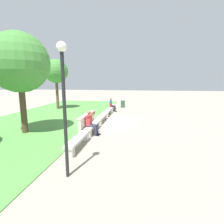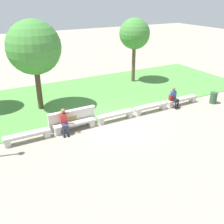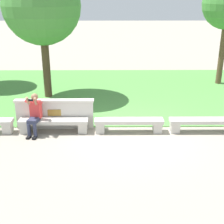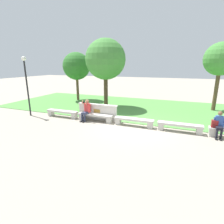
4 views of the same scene
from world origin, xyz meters
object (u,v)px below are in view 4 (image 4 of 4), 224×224
person_distant (219,124)px  lamp_post (26,78)px  bench_mid (134,121)px  tree_left_background (76,66)px  bench_main (62,113)px  bench_far (180,126)px  backpack (215,124)px  tree_behind_wall (221,59)px  person_photographer (86,109)px  bench_near (95,116)px  tree_right_background (106,60)px

person_distant → lamp_post: (-11.32, -0.43, 1.88)m
bench_mid → tree_left_background: size_ratio=0.49×
bench_mid → tree_left_background: tree_left_background is taller
bench_mid → bench_main: bearing=180.0°
lamp_post → bench_far: bearing=2.9°
lamp_post → bench_main: bearing=12.2°
bench_main → person_distant: (9.05, -0.07, 0.36)m
bench_far → backpack: bearing=-0.0°
bench_mid → tree_left_background: bearing=142.6°
bench_far → tree_behind_wall: 6.99m
tree_behind_wall → tree_left_background: 11.80m
person_photographer → lamp_post: size_ratio=0.34×
tree_left_background → bench_main: bearing=-68.4°
bench_main → lamp_post: bearing=-167.8°
backpack → person_distant: bearing=-20.8°
bench_near → person_photographer: (-0.57, -0.08, 0.43)m
bench_near → tree_behind_wall: 9.77m
bench_mid → lamp_post: lamp_post is taller
bench_mid → bench_far: bearing=0.0°
bench_near → person_photographer: size_ratio=1.69×
lamp_post → tree_right_background: bearing=46.8°
bench_far → person_photographer: size_ratio=1.69×
bench_mid → backpack: size_ratio=5.21×
bench_far → tree_right_background: bearing=147.6°
tree_left_background → bench_far: bearing=-29.5°
bench_far → lamp_post: lamp_post is taller
bench_far → tree_right_background: size_ratio=0.42×
bench_main → tree_right_background: size_ratio=0.42×
tree_behind_wall → person_photographer: bearing=-143.8°
backpack → tree_right_background: size_ratio=0.08×
person_distant → backpack: bearing=159.2°
bench_main → lamp_post: 3.23m
tree_right_background → bench_far: bearing=-32.4°
bench_main → backpack: (8.88, -0.00, 0.32)m
bench_main → bench_near: (2.44, 0.00, 0.00)m
bench_near → tree_right_background: size_ratio=0.42×
bench_main → bench_near: bearing=0.0°
backpack → tree_left_background: 12.51m
tree_left_background → tree_right_background: 4.13m
tree_behind_wall → tree_right_background: size_ratio=0.93×
tree_right_background → person_photographer: bearing=-85.8°
person_photographer → tree_behind_wall: bearing=36.2°
backpack → tree_right_background: bearing=153.4°
bench_far → lamp_post: bearing=-177.1°
bench_near → bench_mid: same height
backpack → lamp_post: lamp_post is taller
bench_mid → tree_left_background: 9.29m
person_photographer → bench_main: bearing=177.7°
tree_behind_wall → tree_left_background: bearing=-178.7°
bench_mid → backpack: bearing=-0.0°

